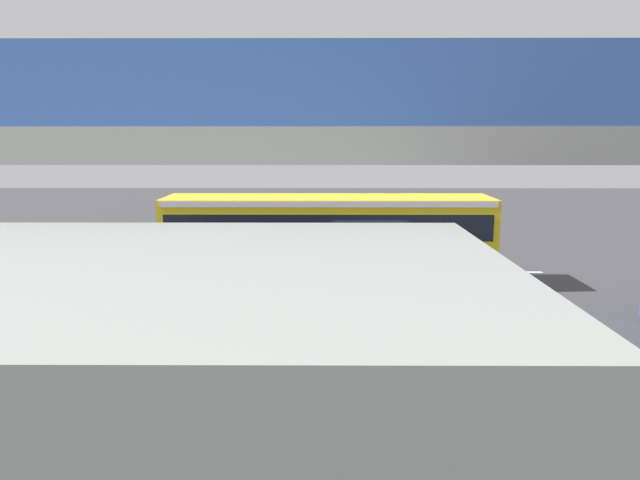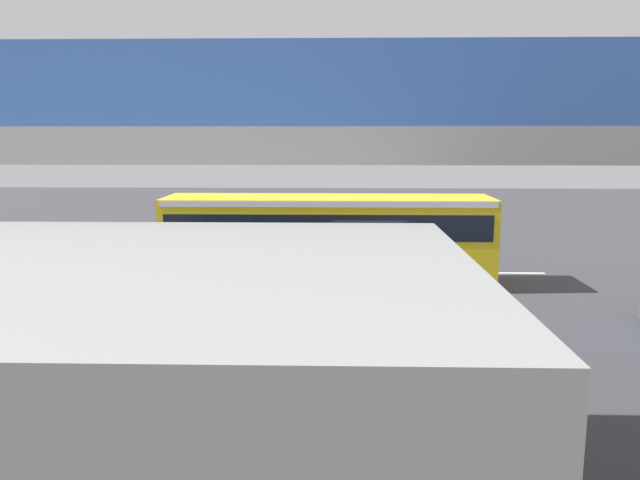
{
  "view_description": "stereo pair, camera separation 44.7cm",
  "coord_description": "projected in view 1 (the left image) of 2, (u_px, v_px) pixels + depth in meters",
  "views": [
    {
      "loc": [
        1.57,
        20.46,
        5.36
      ],
      "look_at": [
        1.69,
        -1.0,
        1.6
      ],
      "focal_mm": 34.34,
      "sensor_mm": 36.0,
      "label": 1
    },
    {
      "loc": [
        1.12,
        20.46,
        5.36
      ],
      "look_at": [
        1.69,
        -1.0,
        1.6
      ],
      "focal_mm": 34.34,
      "sensor_mm": 36.0,
      "label": 2
    }
  ],
  "objects": [
    {
      "name": "ground",
      "position": [
        369.0,
        291.0,
        21.07
      ],
      "size": [
        80.0,
        80.0,
        0.0
      ],
      "primitive_type": "plane",
      "color": "#38383D"
    },
    {
      "name": "lane_dash_left",
      "position": [
        414.0,
        272.0,
        23.91
      ],
      "size": [
        2.0,
        0.2,
        0.01
      ],
      "primitive_type": "cube",
      "color": "silver",
      "rests_on": "ground"
    },
    {
      "name": "traffic_sign",
      "position": [
        341.0,
        221.0,
        24.46
      ],
      "size": [
        0.08,
        0.6,
        2.8
      ],
      "color": "slate",
      "rests_on": "ground"
    },
    {
      "name": "lane_dash_leftmost",
      "position": [
        517.0,
        272.0,
        23.89
      ],
      "size": [
        2.0,
        0.2,
        0.01
      ],
      "primitive_type": "cube",
      "color": "silver",
      "rests_on": "ground"
    },
    {
      "name": "pedestrian",
      "position": [
        99.0,
        304.0,
        16.26
      ],
      "size": [
        0.38,
        0.38,
        1.79
      ],
      "color": "#2D2D38",
      "rests_on": "ground"
    },
    {
      "name": "pedestrian_overpass",
      "position": [
        426.0,
        171.0,
        9.3
      ],
      "size": [
        25.54,
        2.6,
        6.55
      ],
      "color": "gray",
      "rests_on": "ground"
    },
    {
      "name": "lane_dash_centre",
      "position": [
        312.0,
        272.0,
        23.94
      ],
      "size": [
        2.0,
        0.2,
        0.01
      ],
      "primitive_type": "cube",
      "color": "silver",
      "rests_on": "ground"
    },
    {
      "name": "city_bus",
      "position": [
        328.0,
        232.0,
        21.73
      ],
      "size": [
        11.54,
        2.85,
        3.15
      ],
      "color": "yellow",
      "rests_on": "ground"
    },
    {
      "name": "lane_dash_right",
      "position": [
        210.0,
        272.0,
        23.96
      ],
      "size": [
        2.0,
        0.2,
        0.01
      ],
      "primitive_type": "cube",
      "color": "silver",
      "rests_on": "ground"
    },
    {
      "name": "station_building",
      "position": [
        38.0,
        473.0,
        5.94
      ],
      "size": [
        9.0,
        5.04,
        4.2
      ],
      "color": "gray",
      "rests_on": "ground"
    }
  ]
}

